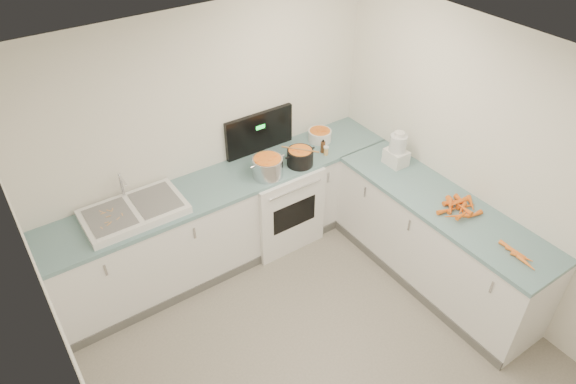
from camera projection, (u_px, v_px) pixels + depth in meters
floor at (333, 369)px, 4.29m from camera, size 3.50×4.00×0.00m
ceiling at (357, 99)px, 2.78m from camera, size 3.50×4.00×0.00m
wall_back at (208, 139)px, 4.85m from camera, size 3.50×0.00×2.50m
wall_right at (503, 180)px, 4.33m from camera, size 0.00×4.00×2.50m
counter_back at (229, 218)px, 5.13m from camera, size 3.50×0.62×0.94m
counter_right at (436, 241)px, 4.86m from camera, size 0.62×2.20×0.94m
stove at (276, 200)px, 5.36m from camera, size 0.76×0.65×1.36m
sink at (134, 211)px, 4.42m from camera, size 0.86×0.52×0.31m
steel_pot at (268, 168)px, 4.85m from camera, size 0.37×0.37×0.21m
black_pot at (300, 158)px, 5.02m from camera, size 0.28×0.28×0.19m
wooden_spoon at (300, 149)px, 4.95m from camera, size 0.25×0.30×0.02m
mixing_bowl at (320, 135)px, 5.39m from camera, size 0.26×0.26×0.11m
extract_bottle at (323, 147)px, 5.20m from camera, size 0.05×0.05×0.12m
spice_jar at (326, 151)px, 5.18m from camera, size 0.05×0.05×0.08m
food_processor at (397, 151)px, 4.97m from camera, size 0.18×0.22×0.36m
carrot_pile at (459, 207)px, 4.48m from camera, size 0.44×0.34×0.09m
peeled_carrots at (518, 255)px, 4.02m from camera, size 0.11×0.36×0.04m
peelings at (108, 216)px, 4.30m from camera, size 0.21×0.25×0.01m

